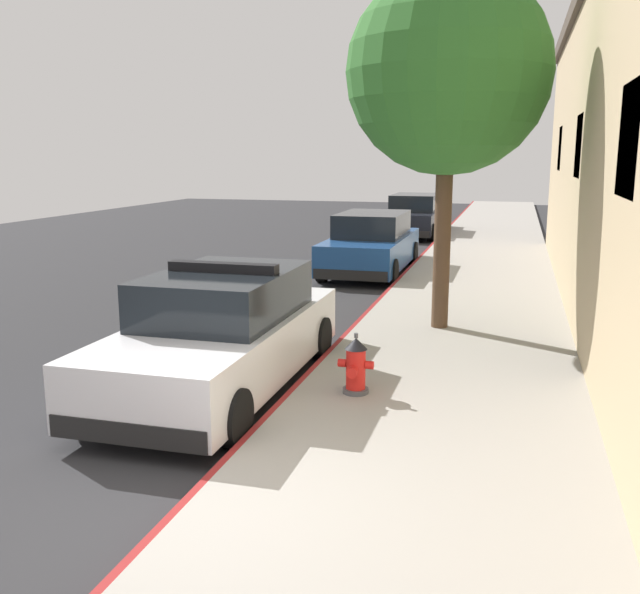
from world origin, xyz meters
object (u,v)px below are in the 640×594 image
object	(u,v)px
parked_car_dark_far	(414,216)
fire_hydrant	(356,366)
police_cruiser	(223,334)
street_tree	(448,73)
parked_car_silver_ahead	(371,244)

from	to	relation	value
parked_car_dark_far	fire_hydrant	distance (m)	18.77
police_cruiser	street_tree	distance (m)	5.58
parked_car_silver_ahead	parked_car_dark_far	world-z (taller)	same
police_cruiser	street_tree	xyz separation A→B (m)	(2.47, 3.50, 3.58)
police_cruiser	street_tree	size ratio (longest dim) A/B	0.83
parked_car_dark_far	fire_hydrant	xyz separation A→B (m)	(1.92, -18.67, -0.22)
police_cruiser	parked_car_silver_ahead	world-z (taller)	police_cruiser
parked_car_silver_ahead	street_tree	world-z (taller)	street_tree
parked_car_dark_far	street_tree	xyz separation A→B (m)	(2.56, -14.97, 3.59)
parked_car_silver_ahead	fire_hydrant	distance (m)	10.05
police_cruiser	parked_car_silver_ahead	bearing A→B (deg)	89.86
fire_hydrant	street_tree	distance (m)	5.35
parked_car_silver_ahead	parked_car_dark_far	distance (m)	8.79
police_cruiser	fire_hydrant	size ratio (longest dim) A/B	6.37
fire_hydrant	street_tree	bearing A→B (deg)	80.31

